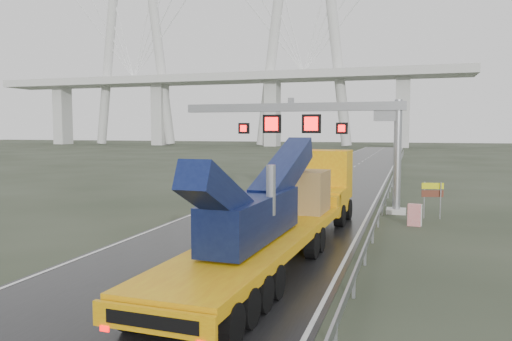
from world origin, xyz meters
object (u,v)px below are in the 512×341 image
(sign_gantry, at_px, (322,125))
(heavy_haul_truck, at_px, (294,204))
(exit_sign_pair, at_px, (432,193))
(striped_barrier, at_px, (415,215))

(sign_gantry, distance_m, heavy_haul_truck, 11.06)
(sign_gantry, bearing_deg, exit_sign_pair, -10.80)
(sign_gantry, height_order, striped_barrier, sign_gantry)
(heavy_haul_truck, xyz_separation_m, exit_sign_pair, (6.38, 9.09, -0.38))
(exit_sign_pair, bearing_deg, heavy_haul_truck, -138.91)
(heavy_haul_truck, relative_size, exit_sign_pair, 9.63)
(exit_sign_pair, distance_m, striped_barrier, 3.01)
(sign_gantry, bearing_deg, heavy_haul_truck, -87.17)
(exit_sign_pair, bearing_deg, sign_gantry, 155.34)
(sign_gantry, xyz_separation_m, striped_barrier, (5.90, -3.99, -5.00))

